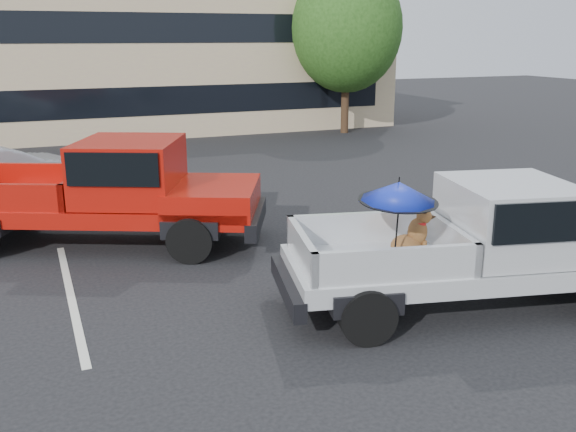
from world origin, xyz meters
The scene contains 8 objects.
ground centered at (0.00, 0.00, 0.00)m, with size 90.00×90.00×0.00m, color black.
stripe_left centered at (-3.00, 2.00, 0.00)m, with size 0.12×5.00×0.01m, color silver.
stripe_right centered at (3.00, 2.00, 0.00)m, with size 0.12×5.00×0.01m, color silver.
motel_building centered at (2.00, 20.99, 3.21)m, with size 20.40×8.40×6.30m.
tree_right centered at (9.00, 16.00, 4.21)m, with size 4.46×4.46×6.78m.
tree_back centered at (6.00, 24.00, 4.41)m, with size 4.68×4.68×7.11m.
silver_pickup centered at (2.80, -0.75, 1.05)m, with size 5.98×3.15×2.06m.
red_pickup centered at (-1.80, 4.33, 1.11)m, with size 6.49×4.53×2.03m.
Camera 1 is at (-3.40, -7.89, 3.91)m, focal length 40.00 mm.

